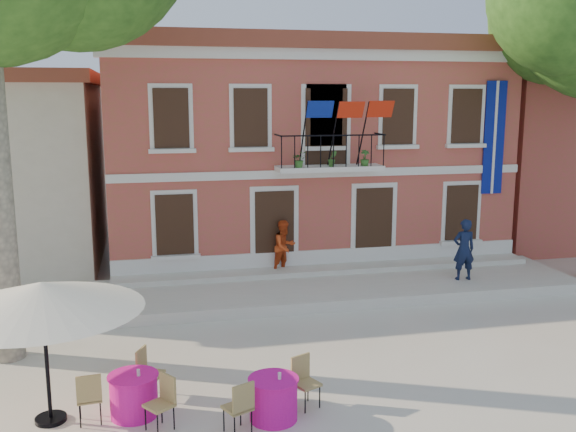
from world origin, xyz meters
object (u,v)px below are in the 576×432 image
(pedestrian_orange, at_px, (285,247))
(cafe_table_1, at_px, (273,397))
(cafe_table_0, at_px, (134,393))
(pedestrian_navy, at_px, (464,249))
(patio_umbrella, at_px, (42,297))

(pedestrian_orange, distance_m, cafe_table_1, 8.50)
(cafe_table_0, bearing_deg, pedestrian_navy, 31.54)
(patio_umbrella, xyz_separation_m, cafe_table_1, (3.84, -0.78, -1.86))
(pedestrian_navy, relative_size, pedestrian_orange, 1.10)
(pedestrian_navy, bearing_deg, cafe_table_1, 45.16)
(pedestrian_orange, xyz_separation_m, cafe_table_0, (-4.38, -7.57, -0.69))
(pedestrian_navy, distance_m, pedestrian_orange, 5.30)
(patio_umbrella, bearing_deg, pedestrian_orange, 52.05)
(cafe_table_1, bearing_deg, patio_umbrella, 168.49)
(patio_umbrella, relative_size, pedestrian_navy, 1.88)
(cafe_table_1, bearing_deg, cafe_table_0, 164.43)
(cafe_table_0, xyz_separation_m, cafe_table_1, (2.40, -0.67, -0.01))
(cafe_table_0, relative_size, cafe_table_1, 0.97)
(patio_umbrella, xyz_separation_m, pedestrian_navy, (10.79, 5.63, -1.07))
(patio_umbrella, bearing_deg, cafe_table_1, -11.51)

